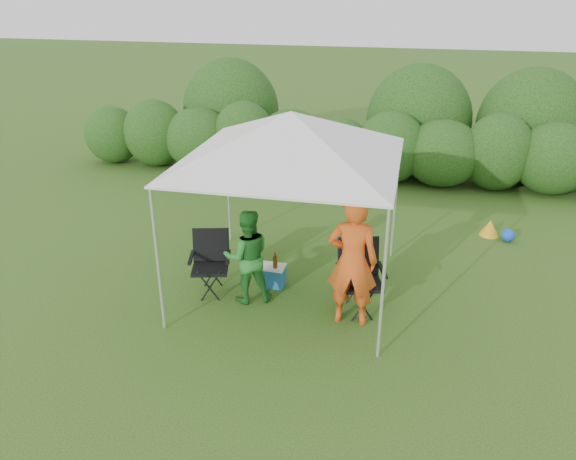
% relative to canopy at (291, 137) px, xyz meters
% --- Properties ---
extents(ground, '(70.00, 70.00, 0.00)m').
position_rel_canopy_xyz_m(ground, '(0.00, -0.50, -2.46)').
color(ground, '#3A601E').
extents(hedge, '(13.56, 1.53, 1.80)m').
position_rel_canopy_xyz_m(hedge, '(0.00, 5.50, -1.64)').
color(hedge, '#275219').
rests_on(hedge, ground).
extents(canopy, '(3.10, 3.10, 2.83)m').
position_rel_canopy_xyz_m(canopy, '(0.00, 0.00, 0.00)').
color(canopy, silver).
rests_on(canopy, ground).
extents(chair_right, '(0.78, 0.75, 1.08)m').
position_rel_canopy_xyz_m(chair_right, '(1.11, -0.36, -1.85)').
color(chair_right, black).
rests_on(chair_right, ground).
extents(chair_left, '(0.71, 0.67, 0.99)m').
position_rel_canopy_xyz_m(chair_left, '(-1.20, -0.35, -1.90)').
color(chair_left, black).
rests_on(chair_left, ground).
extents(man, '(0.71, 0.47, 1.92)m').
position_rel_canopy_xyz_m(man, '(1.03, -0.75, -1.50)').
color(man, '#F0561B').
rests_on(man, ground).
extents(woman, '(0.88, 0.80, 1.48)m').
position_rel_canopy_xyz_m(woman, '(-0.55, -0.50, -1.72)').
color(woman, '#297D2C').
rests_on(woman, ground).
extents(cooler, '(0.42, 0.31, 0.35)m').
position_rel_canopy_xyz_m(cooler, '(-0.30, 0.01, -2.29)').
color(cooler, '#2362A0').
rests_on(cooler, ground).
extents(bottle, '(0.07, 0.07, 0.27)m').
position_rel_canopy_xyz_m(bottle, '(-0.24, -0.03, -1.98)').
color(bottle, '#592D0C').
rests_on(bottle, cooler).
extents(lawn_toy, '(0.62, 0.52, 0.31)m').
position_rel_canopy_xyz_m(lawn_toy, '(3.38, 2.74, -2.32)').
color(lawn_toy, gold).
rests_on(lawn_toy, ground).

